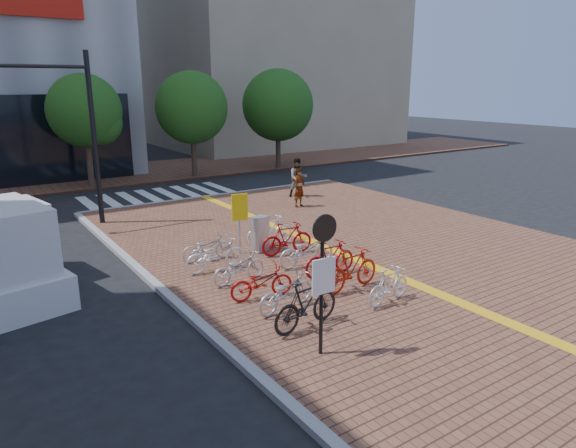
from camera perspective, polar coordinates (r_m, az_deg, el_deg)
ground at (r=14.98m, az=3.18°, el=-6.51°), size 120.00×120.00×0.00m
sidewalk at (r=14.06m, az=26.11°, el=-9.34°), size 14.00×34.00×0.15m
tactile_strip at (r=13.23m, az=23.91°, el=-10.24°), size 0.40×34.00×0.01m
kerb_west at (r=9.31m, az=1.98°, el=-20.89°), size 0.25×34.00×0.15m
kerb_north at (r=26.32m, az=-7.41°, el=3.19°), size 14.00×0.25×0.15m
far_sidewalk at (r=33.60m, az=-19.01°, el=5.12°), size 70.00×8.00×0.15m
building_beige at (r=50.64m, az=-2.53°, el=19.25°), size 20.00×18.00×18.00m
crosswalk at (r=27.18m, az=-14.03°, el=3.09°), size 7.50×4.00×0.01m
street_trees at (r=31.57m, az=-8.85°, el=12.52°), size 16.20×4.60×6.35m
bike_0 at (r=11.80m, az=2.06°, el=-8.90°), size 1.98×0.80×1.16m
bike_1 at (r=12.74m, az=-0.24°, el=-7.53°), size 1.87×0.95×0.94m
bike_2 at (r=13.40m, az=-2.96°, el=-6.46°), size 1.79×0.86×0.90m
bike_3 at (r=14.50m, az=-5.48°, el=-4.82°), size 1.72×0.71×0.88m
bike_4 at (r=15.45m, az=-8.04°, el=-3.40°), size 1.92×0.74×1.00m
bike_5 at (r=16.40m, az=-8.99°, el=-2.56°), size 1.69×0.72×0.86m
bike_6 at (r=13.36m, az=11.16°, el=-6.72°), size 1.62×0.65×0.94m
bike_7 at (r=14.00m, az=7.08°, el=-5.03°), size 1.96×0.70×1.16m
bike_8 at (r=14.96m, az=4.70°, el=-3.81°), size 1.76×0.53×1.05m
bike_9 at (r=15.71m, az=2.06°, el=-2.90°), size 1.96×0.77×1.01m
bike_10 at (r=16.71m, az=-0.11°, el=-1.63°), size 1.85×0.74×1.08m
bike_11 at (r=17.69m, az=-2.06°, el=-0.72°), size 1.79×0.66×1.05m
pedestrian_a at (r=23.21m, az=1.27°, el=4.06°), size 0.73×0.57×1.75m
pedestrian_b at (r=25.28m, az=1.11°, el=5.17°), size 1.12×1.00×1.90m
utility_box at (r=17.14m, az=-3.15°, el=-1.07°), size 0.63×0.53×1.17m
yellow_sign at (r=16.64m, az=-5.43°, el=1.27°), size 0.55×0.16×2.01m
notice_sign at (r=10.21m, az=3.92°, el=-4.93°), size 0.56×0.13×3.00m
traffic_light_pole at (r=21.06m, az=-25.16°, el=11.63°), size 3.55×1.37×6.62m
box_truck at (r=15.58m, az=-29.02°, el=-2.74°), size 2.85×4.90×2.66m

